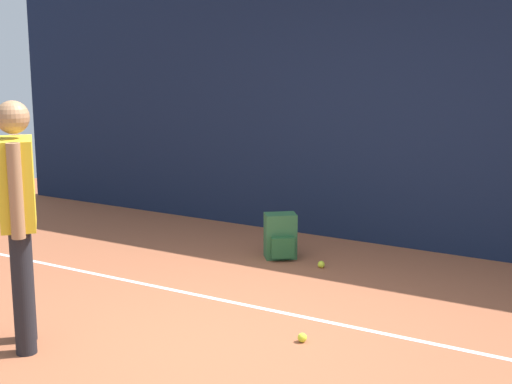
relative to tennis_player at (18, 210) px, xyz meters
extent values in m
plane|color=#9E5638|center=(1.14, 0.80, -0.97)|extent=(12.00, 12.00, 0.00)
cube|color=#141E38|center=(1.14, 3.80, 0.49)|extent=(10.00, 0.10, 2.91)
cube|color=white|center=(1.14, 1.47, -0.96)|extent=(9.00, 0.05, 0.00)
cylinder|color=black|center=(-0.09, 0.08, -0.54)|extent=(0.14, 0.14, 0.85)
cylinder|color=black|center=(0.09, -0.08, -0.54)|extent=(0.14, 0.14, 0.85)
cube|color=yellow|center=(0.00, 0.00, 0.18)|extent=(0.44, 0.44, 0.60)
sphere|color=#9E704C|center=(0.00, 0.00, 0.62)|extent=(0.22, 0.22, 0.22)
cylinder|color=#9E704C|center=(-0.16, 0.15, 0.17)|extent=(0.09, 0.09, 0.62)
cylinder|color=#9E704C|center=(0.16, -0.15, 0.17)|extent=(0.09, 0.09, 0.62)
cube|color=#2D6038|center=(0.47, 2.80, -0.75)|extent=(0.36, 0.34, 0.44)
cube|color=#23562D|center=(0.55, 2.69, -0.83)|extent=(0.22, 0.20, 0.20)
sphere|color=#CCE033|center=(1.61, 1.04, -0.93)|extent=(0.07, 0.07, 0.07)
sphere|color=#CCE033|center=(0.96, 2.69, -0.93)|extent=(0.07, 0.07, 0.07)
camera|label=1|loc=(3.86, -3.39, 1.11)|focal=52.67mm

